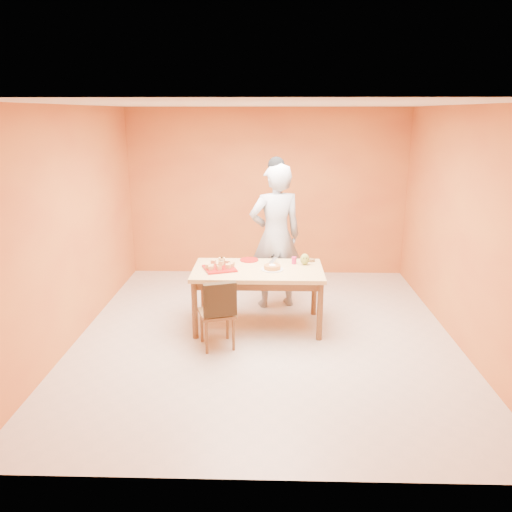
{
  "coord_description": "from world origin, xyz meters",
  "views": [
    {
      "loc": [
        0.04,
        -5.58,
        2.61
      ],
      "look_at": [
        -0.12,
        0.3,
        0.92
      ],
      "focal_mm": 35.0,
      "sensor_mm": 36.0,
      "label": 1
    }
  ],
  "objects_px": {
    "person": "(276,237)",
    "sponge_cake": "(272,267)",
    "pastry_platter": "(220,268)",
    "checker_tin": "(311,260)",
    "dining_chair": "(217,312)",
    "red_dinner_plate": "(249,260)",
    "dining_table": "(258,276)",
    "egg_ornament": "(305,259)",
    "magenta_glass": "(294,260)"
  },
  "relations": [
    {
      "from": "person",
      "to": "sponge_cake",
      "type": "bearing_deg",
      "value": 70.37
    },
    {
      "from": "dining_chair",
      "to": "person",
      "type": "relative_size",
      "value": 0.42
    },
    {
      "from": "magenta_glass",
      "to": "checker_tin",
      "type": "distance_m",
      "value": 0.25
    },
    {
      "from": "dining_table",
      "to": "person",
      "type": "xyz_separation_m",
      "value": [
        0.22,
        0.71,
        0.33
      ]
    },
    {
      "from": "person",
      "to": "checker_tin",
      "type": "xyz_separation_m",
      "value": [
        0.46,
        -0.38,
        -0.22
      ]
    },
    {
      "from": "egg_ornament",
      "to": "magenta_glass",
      "type": "bearing_deg",
      "value": 152.07
    },
    {
      "from": "dining_table",
      "to": "checker_tin",
      "type": "bearing_deg",
      "value": 26.13
    },
    {
      "from": "dining_chair",
      "to": "sponge_cake",
      "type": "relative_size",
      "value": 4.1
    },
    {
      "from": "person",
      "to": "magenta_glass",
      "type": "relative_size",
      "value": 22.12
    },
    {
      "from": "dining_chair",
      "to": "pastry_platter",
      "type": "height_order",
      "value": "dining_chair"
    },
    {
      "from": "magenta_glass",
      "to": "pastry_platter",
      "type": "bearing_deg",
      "value": -164.34
    },
    {
      "from": "red_dinner_plate",
      "to": "magenta_glass",
      "type": "distance_m",
      "value": 0.59
    },
    {
      "from": "sponge_cake",
      "to": "magenta_glass",
      "type": "bearing_deg",
      "value": 43.56
    },
    {
      "from": "sponge_cake",
      "to": "dining_table",
      "type": "bearing_deg",
      "value": 165.74
    },
    {
      "from": "sponge_cake",
      "to": "pastry_platter",
      "type": "bearing_deg",
      "value": 179.52
    },
    {
      "from": "person",
      "to": "egg_ornament",
      "type": "bearing_deg",
      "value": 108.28
    },
    {
      "from": "pastry_platter",
      "to": "checker_tin",
      "type": "height_order",
      "value": "checker_tin"
    },
    {
      "from": "checker_tin",
      "to": "pastry_platter",
      "type": "bearing_deg",
      "value": -162.03
    },
    {
      "from": "checker_tin",
      "to": "dining_table",
      "type": "bearing_deg",
      "value": -153.87
    },
    {
      "from": "dining_chair",
      "to": "magenta_glass",
      "type": "relative_size",
      "value": 9.31
    },
    {
      "from": "dining_table",
      "to": "magenta_glass",
      "type": "height_order",
      "value": "magenta_glass"
    },
    {
      "from": "egg_ornament",
      "to": "checker_tin",
      "type": "relative_size",
      "value": 1.45
    },
    {
      "from": "egg_ornament",
      "to": "checker_tin",
      "type": "height_order",
      "value": "egg_ornament"
    },
    {
      "from": "pastry_platter",
      "to": "magenta_glass",
      "type": "xyz_separation_m",
      "value": [
        0.93,
        0.26,
        0.03
      ]
    },
    {
      "from": "pastry_platter",
      "to": "sponge_cake",
      "type": "height_order",
      "value": "sponge_cake"
    },
    {
      "from": "magenta_glass",
      "to": "dining_table",
      "type": "bearing_deg",
      "value": -154.2
    },
    {
      "from": "dining_chair",
      "to": "red_dinner_plate",
      "type": "height_order",
      "value": "dining_chair"
    },
    {
      "from": "pastry_platter",
      "to": "checker_tin",
      "type": "bearing_deg",
      "value": 17.97
    },
    {
      "from": "dining_table",
      "to": "person",
      "type": "bearing_deg",
      "value": 72.77
    },
    {
      "from": "pastry_platter",
      "to": "red_dinner_plate",
      "type": "relative_size",
      "value": 1.51
    },
    {
      "from": "person",
      "to": "sponge_cake",
      "type": "distance_m",
      "value": 0.79
    },
    {
      "from": "dining_chair",
      "to": "pastry_platter",
      "type": "xyz_separation_m",
      "value": [
        -0.02,
        0.57,
        0.34
      ]
    },
    {
      "from": "person",
      "to": "egg_ornament",
      "type": "relative_size",
      "value": 13.86
    },
    {
      "from": "magenta_glass",
      "to": "checker_tin",
      "type": "height_order",
      "value": "magenta_glass"
    },
    {
      "from": "dining_chair",
      "to": "red_dinner_plate",
      "type": "distance_m",
      "value": 1.07
    },
    {
      "from": "dining_chair",
      "to": "egg_ornament",
      "type": "xyz_separation_m",
      "value": [
        1.04,
        0.79,
        0.4
      ]
    },
    {
      "from": "sponge_cake",
      "to": "checker_tin",
      "type": "height_order",
      "value": "sponge_cake"
    },
    {
      "from": "dining_table",
      "to": "dining_chair",
      "type": "xyz_separation_m",
      "value": [
        -0.45,
        -0.61,
        -0.23
      ]
    },
    {
      "from": "sponge_cake",
      "to": "magenta_glass",
      "type": "height_order",
      "value": "magenta_glass"
    },
    {
      "from": "dining_chair",
      "to": "red_dinner_plate",
      "type": "xyz_separation_m",
      "value": [
        0.33,
        0.96,
        0.33
      ]
    },
    {
      "from": "egg_ornament",
      "to": "checker_tin",
      "type": "xyz_separation_m",
      "value": [
        0.09,
        0.15,
        -0.06
      ]
    },
    {
      "from": "dining_chair",
      "to": "pastry_platter",
      "type": "bearing_deg",
      "value": 74.0
    },
    {
      "from": "dining_chair",
      "to": "checker_tin",
      "type": "xyz_separation_m",
      "value": [
        1.13,
        0.95,
        0.34
      ]
    },
    {
      "from": "red_dinner_plate",
      "to": "sponge_cake",
      "type": "xyz_separation_m",
      "value": [
        0.3,
        -0.39,
        0.03
      ]
    },
    {
      "from": "red_dinner_plate",
      "to": "magenta_glass",
      "type": "relative_size",
      "value": 2.7
    },
    {
      "from": "red_dinner_plate",
      "to": "checker_tin",
      "type": "bearing_deg",
      "value": -1.17
    },
    {
      "from": "dining_chair",
      "to": "magenta_glass",
      "type": "height_order",
      "value": "magenta_glass"
    },
    {
      "from": "egg_ornament",
      "to": "sponge_cake",
      "type": "bearing_deg",
      "value": -163.22
    },
    {
      "from": "red_dinner_plate",
      "to": "dining_table",
      "type": "bearing_deg",
      "value": -70.72
    },
    {
      "from": "dining_chair",
      "to": "person",
      "type": "xyz_separation_m",
      "value": [
        0.68,
        1.33,
        0.56
      ]
    }
  ]
}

